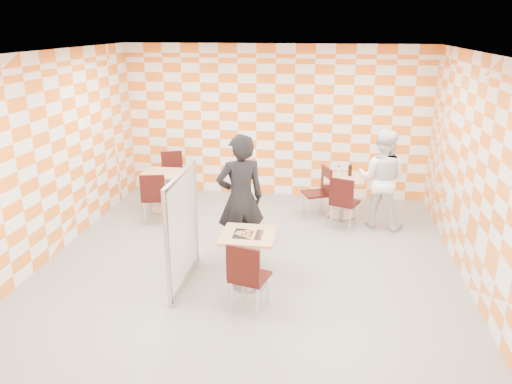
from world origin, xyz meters
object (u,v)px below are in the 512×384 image
Objects in this scene: chair_second_front at (343,199)px; chair_empty_far at (173,171)px; main_table at (248,251)px; empty_table at (163,185)px; sport_bottle at (338,171)px; partition at (183,228)px; second_table at (343,190)px; man_white at (382,179)px; chair_second_side at (321,188)px; chair_main_front at (247,273)px; soda_bottle at (350,170)px; man_dark at (240,199)px; chair_empty_near at (154,194)px.

chair_second_front and chair_empty_far have the same top height.
main_table is 0.81× the size of chair_empty_far.
sport_bottle is at bearing 4.47° from empty_table.
partition is at bearing -66.11° from empty_table.
empty_table is at bearing -177.00° from second_table.
chair_empty_far is 0.54× the size of man_white.
partition is 3.53m from sport_bottle.
partition reaches higher than chair_second_side.
partition reaches higher than chair_main_front.
soda_bottle is at bearing 63.99° from main_table.
chair_second_side is 4.62× the size of sport_bottle.
man_white is (0.63, 0.23, 0.31)m from chair_second_front.
man_dark reaches higher than sport_bottle.
second_table is at bearing -14.06° from man_white.
chair_main_front is at bearing -107.30° from sport_bottle.
chair_second_side reaches higher than main_table.
chair_empty_far is 4.02× the size of soda_bottle.
chair_empty_far is 3.33m from sport_bottle.
man_dark reaches higher than chair_empty_near.
soda_bottle is (0.51, 0.18, 0.31)m from chair_second_side.
chair_second_side is at bearing -160.92° from soda_bottle.
man_dark is at bearing -124.46° from sport_bottle.
chair_empty_near is at bearing -165.76° from second_table.
sport_bottle reaches higher than chair_empty_near.
man_white reaches higher than chair_empty_near.
man_white is 8.54× the size of sport_bottle.
sport_bottle is at bearing 25.58° from chair_second_side.
second_table is 0.39× the size of man_dark.
chair_empty_near is at bearing -84.85° from empty_table.
chair_empty_far is at bearing 2.18° from man_white.
sport_bottle is at bearing 15.97° from chair_empty_near.
second_table is 0.81× the size of chair_empty_near.
soda_bottle is (2.27, 2.90, 0.06)m from partition.
main_table is 0.81× the size of chair_second_side.
chair_empty_near is 3.51m from soda_bottle.
soda_bottle is at bearing -8.49° from chair_empty_far.
chair_second_side is (-0.39, 0.53, 0.00)m from chair_second_front.
chair_second_front is (1.18, 2.84, 0.00)m from chair_main_front.
chair_empty_far is at bearing 93.92° from empty_table.
second_table is 3.26× the size of soda_bottle.
chair_main_front is at bearing -56.97° from empty_table.
soda_bottle is at bearing 80.55° from chair_second_front.
man_white is at bearing -31.46° from sport_bottle.
man_white is 0.70m from soda_bottle.
chair_empty_near is 1.00× the size of chair_empty_far.
chair_second_front is at bearing -20.00° from chair_empty_far.
empty_table is 0.81× the size of chair_empty_far.
main_table is at bearing 97.66° from chair_main_front.
chair_second_side is 0.45m from sport_bottle.
sport_bottle is (1.10, 3.52, 0.29)m from chair_main_front.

